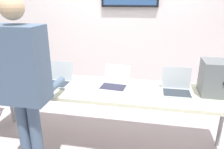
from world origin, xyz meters
The scene contains 10 objects.
ground centered at (0.00, 0.00, -0.02)m, with size 8.00×8.00×0.04m, color #A7999C.
back_wall centered at (0.00, 1.13, 1.22)m, with size 8.00×0.11×2.41m.
workbench centered at (0.00, 0.00, 0.72)m, with size 3.03×0.70×0.77m.
equipment_box centered at (1.27, 0.06, 0.95)m, with size 0.40×0.31×0.37m.
laptop_station_0 centered at (-1.25, 0.09, 0.83)m, with size 0.33×0.41×0.24m.
laptop_station_1 centered at (-0.57, 0.04, 0.83)m, with size 0.36×0.30×0.24m.
laptop_station_2 centered at (0.14, 0.07, 0.82)m, with size 0.34×0.38×0.22m.
laptop_station_3 centered at (0.83, 0.04, 0.83)m, with size 0.31×0.29×0.26m.
person centered at (-0.57, -0.62, 1.08)m, with size 0.44×0.58×1.77m.
coffee_mug centered at (-0.83, -0.25, 0.82)m, with size 0.07×0.07×0.09m.
Camera 1 is at (0.55, -2.23, 1.75)m, focal length 34.70 mm.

